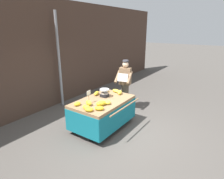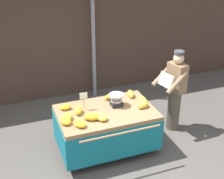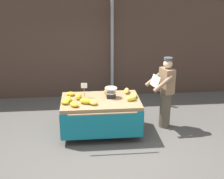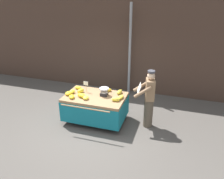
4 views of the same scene
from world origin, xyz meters
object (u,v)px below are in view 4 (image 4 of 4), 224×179
Objects in this scene: banana_bunch_5 at (107,90)px; banana_bunch_6 at (78,88)px; banana_bunch_4 at (68,93)px; vendor_person at (149,99)px; banana_bunch_3 at (72,97)px; banana_cart at (95,103)px; banana_bunch_1 at (120,92)px; banana_bunch_0 at (86,98)px; price_sign at (86,84)px; banana_bunch_2 at (116,99)px; banana_bunch_8 at (121,97)px; banana_bunch_10 at (81,91)px; weighing_scale at (104,92)px; banana_bunch_7 at (82,95)px; banana_bunch_9 at (72,92)px; street_pole at (130,51)px.

banana_bunch_6 is (-0.91, -0.10, -0.01)m from banana_bunch_5.
banana_bunch_4 is 2.34m from vendor_person.
banana_bunch_3 is 1.15× the size of banana_bunch_6.
banana_cart is 0.72m from banana_bunch_3.
banana_bunch_0 is at bearing -141.93° from banana_bunch_1.
banana_bunch_1 is at bearing 9.95° from price_sign.
banana_cart is 7.72× the size of banana_bunch_3.
vendor_person is at bearing 21.24° from banana_bunch_2.
banana_bunch_4 reaches higher than banana_bunch_3.
banana_bunch_1 reaches higher than banana_cart.
banana_bunch_5 is 1.32m from vendor_person.
banana_bunch_8 is 1.21× the size of banana_bunch_10.
weighing_scale is at bearing -88.18° from banana_bunch_5.
banana_bunch_7 reaches higher than banana_bunch_8.
banana_bunch_4 is 0.91× the size of banana_bunch_10.
banana_bunch_5 is 1.19× the size of banana_bunch_10.
banana_bunch_10 reaches higher than banana_bunch_2.
banana_bunch_10 is (-0.49, 0.08, 0.28)m from banana_cart.
banana_bunch_3 is 0.32m from banana_bunch_9.
banana_bunch_9 is at bearing -117.75° from street_pole.
banana_bunch_7 is (-0.80, -2.43, -0.74)m from street_pole.
banana_bunch_6 is at bearing 161.91° from banana_bunch_2.
price_sign is (-0.60, 0.07, 0.13)m from weighing_scale.
banana_bunch_0 is at bearing -120.83° from banana_bunch_5.
banana_bunch_4 is (-0.78, -0.17, 0.27)m from banana_cart.
banana_bunch_6 is 2.21m from vendor_person.
price_sign is at bearing 94.35° from banana_bunch_7.
banana_bunch_5 is 0.16× the size of vendor_person.
price_sign reaches higher than weighing_scale.
vendor_person is at bearing 3.31° from banana_bunch_10.
vendor_person reaches higher than price_sign.
banana_bunch_4 is 0.95× the size of banana_bunch_9.
price_sign reaches higher than banana_bunch_1.
banana_bunch_6 is at bearing 159.99° from price_sign.
banana_bunch_8 is at bearing 65.60° from banana_bunch_2.
banana_bunch_1 is 0.91m from vendor_person.
banana_bunch_10 is (0.19, -0.22, 0.02)m from banana_bunch_6.
banana_bunch_9 is at bearing 157.73° from banana_bunch_7.
banana_bunch_9 is at bearing 157.06° from banana_bunch_0.
banana_bunch_4 is at bearing -117.56° from street_pole.
banana_bunch_2 is at bearing 1.37° from banana_bunch_4.
banana_bunch_0 is at bearing -48.83° from banana_bunch_6.
banana_bunch_5 is (-0.44, 0.54, -0.00)m from banana_bunch_2.
vendor_person reaches higher than weighing_scale.
street_pole reaches higher than banana_bunch_8.
vendor_person is (1.53, 0.20, 0.25)m from banana_cart.
street_pole reaches higher than banana_cart.
banana_bunch_10 reaches higher than banana_bunch_4.
banana_bunch_0 is at bearing -9.49° from banana_bunch_4.
weighing_scale reaches higher than banana_bunch_5.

